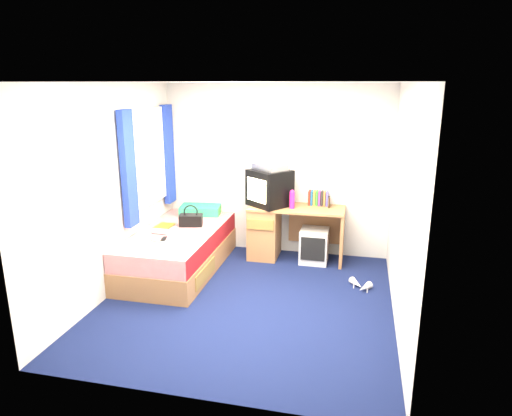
% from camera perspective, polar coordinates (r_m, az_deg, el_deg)
% --- Properties ---
extents(ground, '(3.40, 3.40, 0.00)m').
position_cam_1_polar(ground, '(5.28, -1.11, -11.56)').
color(ground, '#0C1438').
rests_on(ground, ground).
extents(room_shell, '(3.40, 3.40, 3.40)m').
position_cam_1_polar(room_shell, '(4.80, -1.19, 4.07)').
color(room_shell, white).
rests_on(room_shell, ground).
extents(bed, '(1.01, 2.00, 0.54)m').
position_cam_1_polar(bed, '(6.11, -9.61, -5.21)').
color(bed, '#AC7647').
rests_on(bed, ground).
extents(pillow, '(0.62, 0.45, 0.12)m').
position_cam_1_polar(pillow, '(6.70, -6.95, -0.23)').
color(pillow, teal).
rests_on(pillow, bed).
extents(desk, '(1.30, 0.55, 0.75)m').
position_cam_1_polar(desk, '(6.41, 2.63, -2.69)').
color(desk, '#AC7647').
rests_on(desk, ground).
extents(storage_cube, '(0.38, 0.38, 0.47)m').
position_cam_1_polar(storage_cube, '(6.33, 7.29, -4.69)').
color(storage_cube, silver).
rests_on(storage_cube, ground).
extents(crt_tv, '(0.68, 0.67, 0.50)m').
position_cam_1_polar(crt_tv, '(6.28, 1.69, 2.54)').
color(crt_tv, black).
rests_on(crt_tv, desk).
extents(vcr, '(0.52, 0.51, 0.08)m').
position_cam_1_polar(vcr, '(6.22, 1.75, 5.15)').
color(vcr, '#A8A8AA').
rests_on(vcr, crt_tv).
extents(book_row, '(0.27, 0.13, 0.20)m').
position_cam_1_polar(book_row, '(6.38, 7.79, 1.23)').
color(book_row, maroon).
rests_on(book_row, desk).
extents(picture_frame, '(0.03, 0.12, 0.14)m').
position_cam_1_polar(picture_frame, '(6.31, 9.12, 0.74)').
color(picture_frame, black).
rests_on(picture_frame, desk).
extents(pink_water_bottle, '(0.09, 0.09, 0.23)m').
position_cam_1_polar(pink_water_bottle, '(6.18, 4.53, 0.99)').
color(pink_water_bottle, '#E22089').
rests_on(pink_water_bottle, desk).
extents(aerosol_can, '(0.05, 0.05, 0.20)m').
position_cam_1_polar(aerosol_can, '(6.31, 4.57, 1.16)').
color(aerosol_can, silver).
rests_on(aerosol_can, desk).
extents(handbag, '(0.34, 0.24, 0.29)m').
position_cam_1_polar(handbag, '(6.17, -8.13, -1.45)').
color(handbag, black).
rests_on(handbag, bed).
extents(towel, '(0.37, 0.35, 0.10)m').
position_cam_1_polar(towel, '(5.61, -8.38, -3.57)').
color(towel, silver).
rests_on(towel, bed).
extents(magazine, '(0.23, 0.29, 0.01)m').
position_cam_1_polar(magazine, '(6.21, -11.44, -2.24)').
color(magazine, gold).
rests_on(magazine, bed).
extents(water_bottle, '(0.20, 0.08, 0.07)m').
position_cam_1_polar(water_bottle, '(5.91, -11.87, -2.88)').
color(water_bottle, white).
rests_on(water_bottle, bed).
extents(colour_swatch_fan, '(0.23, 0.11, 0.01)m').
position_cam_1_polar(colour_swatch_fan, '(5.63, -11.96, -4.11)').
color(colour_swatch_fan, orange).
rests_on(colour_swatch_fan, bed).
extents(remote_control, '(0.08, 0.17, 0.02)m').
position_cam_1_polar(remote_control, '(5.69, -11.47, -3.84)').
color(remote_control, black).
rests_on(remote_control, bed).
extents(window_assembly, '(0.11, 1.42, 1.40)m').
position_cam_1_polar(window_assembly, '(6.17, -13.24, 5.88)').
color(window_assembly, silver).
rests_on(window_assembly, room_shell).
extents(white_heels, '(0.29, 0.32, 0.09)m').
position_cam_1_polar(white_heels, '(5.70, 12.94, -9.43)').
color(white_heels, silver).
rests_on(white_heels, ground).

